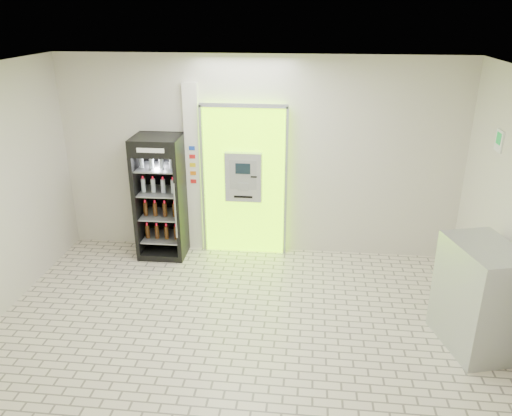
# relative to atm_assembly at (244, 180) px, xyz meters

# --- Properties ---
(ground) EXTENTS (6.00, 6.00, 0.00)m
(ground) POSITION_rel_atm_assembly_xyz_m (0.20, -2.41, -1.17)
(ground) COLOR beige
(ground) RESTS_ON ground
(room_shell) EXTENTS (6.00, 6.00, 6.00)m
(room_shell) POSITION_rel_atm_assembly_xyz_m (0.20, -2.41, 0.67)
(room_shell) COLOR beige
(room_shell) RESTS_ON ground
(atm_assembly) EXTENTS (1.30, 0.24, 2.33)m
(atm_assembly) POSITION_rel_atm_assembly_xyz_m (0.00, 0.00, 0.00)
(atm_assembly) COLOR #8EF900
(atm_assembly) RESTS_ON ground
(pillar) EXTENTS (0.22, 0.11, 2.60)m
(pillar) POSITION_rel_atm_assembly_xyz_m (-0.78, 0.04, 0.13)
(pillar) COLOR silver
(pillar) RESTS_ON ground
(beverage_cooler) EXTENTS (0.71, 0.67, 1.87)m
(beverage_cooler) POSITION_rel_atm_assembly_xyz_m (-1.24, -0.23, -0.27)
(beverage_cooler) COLOR black
(beverage_cooler) RESTS_ON ground
(steel_cabinet) EXTENTS (0.86, 1.06, 1.24)m
(steel_cabinet) POSITION_rel_atm_assembly_xyz_m (2.88, -2.09, -0.55)
(steel_cabinet) COLOR #A7AAAF
(steel_cabinet) RESTS_ON ground
(exit_sign) EXTENTS (0.02, 0.22, 0.26)m
(exit_sign) POSITION_rel_atm_assembly_xyz_m (3.19, -1.01, 0.95)
(exit_sign) COLOR white
(exit_sign) RESTS_ON room_shell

